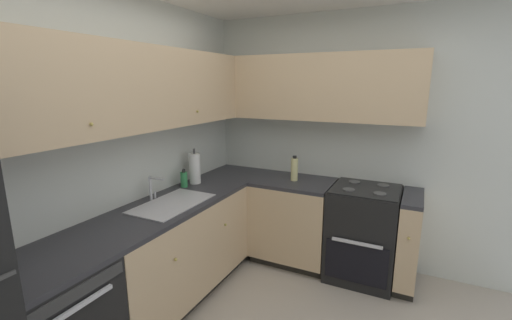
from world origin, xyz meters
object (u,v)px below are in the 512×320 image
object	(u,v)px
soap_bottle	(184,179)
oil_bottle	(294,169)
paper_towel_roll	(195,168)
oven_range	(363,232)

from	to	relation	value
soap_bottle	oil_bottle	bearing A→B (deg)	-52.08
soap_bottle	paper_towel_roll	distance (m)	0.17
oven_range	soap_bottle	world-z (taller)	soap_bottle
oven_range	paper_towel_roll	distance (m)	1.76
soap_bottle	paper_towel_roll	world-z (taller)	paper_towel_roll
paper_towel_roll	oil_bottle	distance (m)	1.00
soap_bottle	oil_bottle	xyz separation A→B (m)	(0.68, -0.87, 0.04)
oil_bottle	paper_towel_roll	bearing A→B (deg)	121.90
oven_range	soap_bottle	size ratio (longest dim) A/B	5.98
paper_towel_roll	oven_range	bearing A→B (deg)	-70.64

